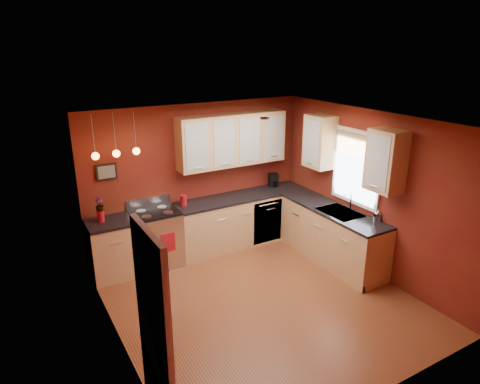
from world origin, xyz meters
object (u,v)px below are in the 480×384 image
sink (340,213)px  red_canister (183,200)px  coffee_maker (274,180)px  soap_pump (377,215)px  gas_range (156,238)px

sink → red_canister: bearing=143.2°
coffee_maker → red_canister: bearing=-157.8°
soap_pump → red_canister: bearing=137.8°
sink → soap_pump: (0.25, -0.55, 0.12)m
gas_range → coffee_maker: (2.44, 0.15, 0.57)m
red_canister → coffee_maker: bearing=2.6°
gas_range → soap_pump: size_ratio=6.00×
red_canister → coffee_maker: coffee_maker is taller
sink → soap_pump: 0.61m
soap_pump → gas_range: bearing=144.5°
red_canister → coffee_maker: (1.90, 0.09, 0.02)m
gas_range → soap_pump: soap_pump is taller
coffee_maker → soap_pump: 2.24m
red_canister → soap_pump: (2.33, -2.11, -0.00)m
sink → red_canister: size_ratio=3.83×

